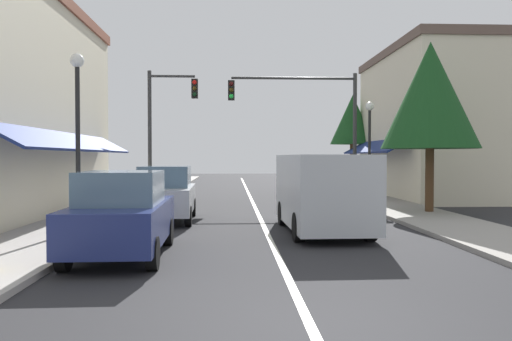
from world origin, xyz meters
The scene contains 14 objects.
ground_plane centered at (0.00, 18.00, 0.00)m, with size 80.00×80.00×0.00m, color #28282B.
sidewalk_left centered at (-5.50, 18.00, 0.06)m, with size 2.60×56.00×0.12m, color #A39E99.
sidewalk_right centered at (5.50, 18.00, 0.06)m, with size 2.60×56.00×0.12m, color gray.
lane_center_stripe centered at (0.00, 18.00, 0.00)m, with size 0.14×52.00×0.01m, color silver.
storefront_right_block centered at (8.81, 20.00, 3.74)m, with size 5.34×10.20×7.47m.
parked_car_nearest_left centered at (-3.20, 4.93, 0.88)m, with size 1.85×4.13×1.77m.
parked_car_second_left centered at (-3.07, 10.84, 0.88)m, with size 1.87×4.15×1.77m.
van_in_lane centered at (1.51, 8.22, 1.15)m, with size 2.09×5.22×2.12m.
traffic_signal_mast_arm centered at (2.74, 18.04, 4.12)m, with size 6.01×0.50×5.96m.
traffic_signal_left_corner centered at (-4.10, 18.63, 3.94)m, with size 2.36×0.50×6.10m.
street_lamp_left_near centered at (-4.98, 7.94, 3.21)m, with size 0.36×0.36×4.76m.
street_lamp_right_mid centered at (4.98, 16.19, 3.01)m, with size 0.36×0.36×4.42m.
tree_right_near centered at (6.09, 12.26, 4.24)m, with size 3.44×3.44×6.15m.
tree_right_far centered at (6.30, 24.90, 4.27)m, with size 2.68×2.68×5.78m.
Camera 1 is at (-0.96, -5.75, 2.06)m, focal length 36.17 mm.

